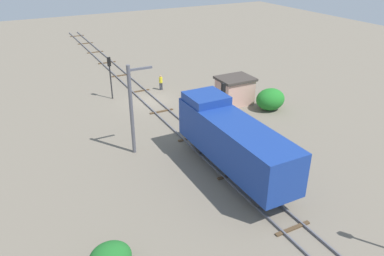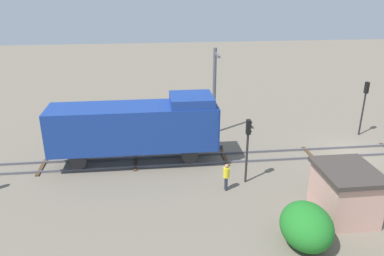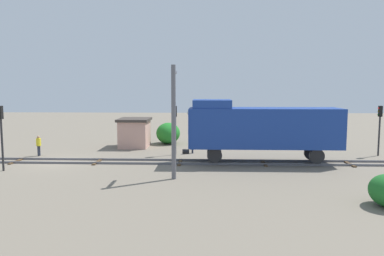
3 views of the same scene
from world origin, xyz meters
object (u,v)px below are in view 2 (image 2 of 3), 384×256
traffic_signal_near (365,99)px  locomotive (137,126)px  worker_by_signal (226,175)px  relay_hut (345,192)px  traffic_signal_mid (248,140)px  catenary_mast (214,89)px

traffic_signal_near → locomotive: bearing=100.1°
traffic_signal_near → worker_by_signal: size_ratio=2.61×
relay_hut → traffic_signal_near: bearing=-33.1°
locomotive → traffic_signal_mid: (-3.40, -6.69, 0.10)m
traffic_signal_near → catenary_mast: 11.99m
traffic_signal_near → catenary_mast: (1.73, 11.84, 0.68)m
traffic_signal_near → catenary_mast: size_ratio=0.63×
locomotive → worker_by_signal: bearing=-128.5°
catenary_mast → worker_by_signal: bearing=174.9°
traffic_signal_near → traffic_signal_mid: (-6.60, 11.23, -0.20)m
traffic_signal_mid → relay_hut: 6.09m
traffic_signal_mid → worker_by_signal: bearing=119.4°
locomotive → relay_hut: locomotive is taller
traffic_signal_mid → relay_hut: traffic_signal_mid is taller
worker_by_signal → catenary_mast: catenary_mast is taller
locomotive → traffic_signal_mid: bearing=-116.9°
locomotive → catenary_mast: bearing=-51.0°
traffic_signal_mid → traffic_signal_near: bearing=-59.6°
locomotive → catenary_mast: size_ratio=1.65×
traffic_signal_near → traffic_signal_mid: bearing=120.4°
traffic_signal_near → worker_by_signal: 14.80m
locomotive → relay_hut: size_ratio=3.31×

